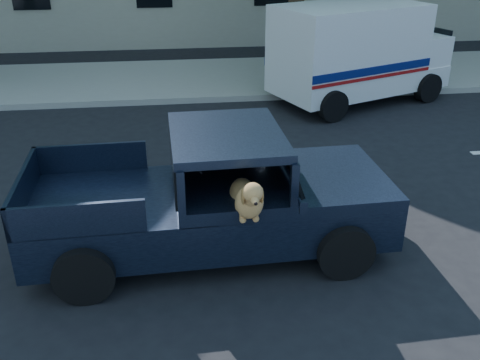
{
  "coord_description": "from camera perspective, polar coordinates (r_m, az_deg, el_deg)",
  "views": [
    {
      "loc": [
        1.55,
        -5.53,
        4.1
      ],
      "look_at": [
        2.28,
        0.35,
        1.2
      ],
      "focal_mm": 40.0,
      "sensor_mm": 36.0,
      "label": 1
    }
  ],
  "objects": [
    {
      "name": "lane_stripes",
      "position": [
        9.84,
        -3.81,
        1.4
      ],
      "size": [
        21.6,
        0.14,
        0.01
      ],
      "primitive_type": null,
      "color": "silver",
      "rests_on": "ground"
    },
    {
      "name": "mail_truck",
      "position": [
        13.6,
        12.32,
        12.4
      ],
      "size": [
        4.68,
        3.43,
        2.34
      ],
      "rotation": [
        0.0,
        0.0,
        0.38
      ],
      "color": "silver",
      "rests_on": "ground"
    },
    {
      "name": "ground",
      "position": [
        7.06,
        -18.68,
        -11.08
      ],
      "size": [
        120.0,
        120.0,
        0.0
      ],
      "primitive_type": "plane",
      "color": "black",
      "rests_on": "ground"
    },
    {
      "name": "far_sidewalk",
      "position": [
        15.35,
        -12.82,
        10.23
      ],
      "size": [
        60.0,
        4.0,
        0.15
      ],
      "primitive_type": "cube",
      "color": "gray",
      "rests_on": "ground"
    },
    {
      "name": "pickup_truck",
      "position": [
        7.19,
        -3.75,
        -3.4
      ],
      "size": [
        4.78,
        2.46,
        1.69
      ],
      "rotation": [
        0.0,
        0.0,
        0.03
      ],
      "color": "black",
      "rests_on": "ground"
    }
  ]
}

